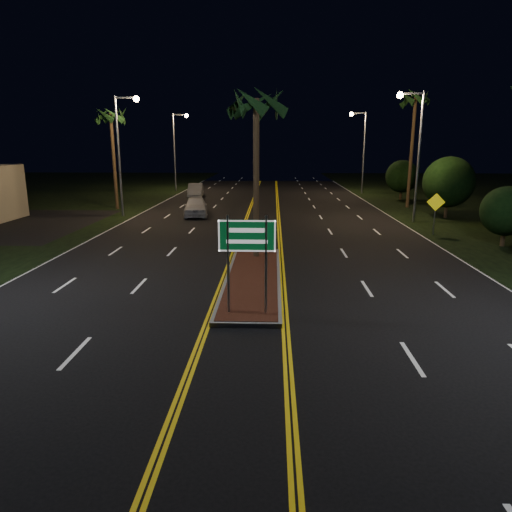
{
  "coord_description": "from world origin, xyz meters",
  "views": [
    {
      "loc": [
        0.81,
        -11.14,
        5.47
      ],
      "look_at": [
        0.26,
        3.43,
        1.9
      ],
      "focal_mm": 32.0,
      "sensor_mm": 36.0,
      "label": 1
    }
  ],
  "objects_px": {
    "highway_sign": "(247,245)",
    "car_near": "(196,205)",
    "palm_right_far": "(416,100)",
    "streetlight_right_far": "(361,143)",
    "streetlight_left_mid": "(123,142)",
    "streetlight_right_mid": "(414,142)",
    "shrub_mid": "(449,182)",
    "shrub_near": "(506,211)",
    "palm_left_far": "(111,116)",
    "car_far": "(196,189)",
    "palm_median": "(256,103)",
    "streetlight_left_far": "(177,143)",
    "warning_sign": "(435,208)",
    "shrub_far": "(402,176)",
    "median_island": "(253,278)"
  },
  "relations": [
    {
      "from": "palm_median",
      "to": "warning_sign",
      "type": "bearing_deg",
      "value": 31.8
    },
    {
      "from": "shrub_near",
      "to": "palm_left_far",
      "type": "bearing_deg",
      "value": 151.97
    },
    {
      "from": "streetlight_left_mid",
      "to": "palm_right_far",
      "type": "distance_m",
      "value": 24.42
    },
    {
      "from": "streetlight_right_far",
      "to": "car_far",
      "type": "height_order",
      "value": "streetlight_right_far"
    },
    {
      "from": "highway_sign",
      "to": "car_near",
      "type": "xyz_separation_m",
      "value": [
        -5.28,
        21.49,
        -1.53
      ]
    },
    {
      "from": "palm_right_far",
      "to": "streetlight_right_far",
      "type": "bearing_deg",
      "value": 100.33
    },
    {
      "from": "streetlight_right_mid",
      "to": "warning_sign",
      "type": "height_order",
      "value": "streetlight_right_mid"
    },
    {
      "from": "palm_median",
      "to": "palm_right_far",
      "type": "xyz_separation_m",
      "value": [
        12.8,
        19.5,
        1.87
      ]
    },
    {
      "from": "streetlight_left_mid",
      "to": "streetlight_right_far",
      "type": "distance_m",
      "value": 27.83
    },
    {
      "from": "car_near",
      "to": "streetlight_left_far",
      "type": "bearing_deg",
      "value": 97.11
    },
    {
      "from": "car_far",
      "to": "warning_sign",
      "type": "height_order",
      "value": "warning_sign"
    },
    {
      "from": "streetlight_right_mid",
      "to": "highway_sign",
      "type": "bearing_deg",
      "value": -118.93
    },
    {
      "from": "car_far",
      "to": "shrub_near",
      "type": "bearing_deg",
      "value": -54.27
    },
    {
      "from": "median_island",
      "to": "shrub_near",
      "type": "distance_m",
      "value": 15.32
    },
    {
      "from": "streetlight_left_mid",
      "to": "palm_right_far",
      "type": "bearing_deg",
      "value": 14.37
    },
    {
      "from": "highway_sign",
      "to": "palm_median",
      "type": "relative_size",
      "value": 0.39
    },
    {
      "from": "highway_sign",
      "to": "streetlight_right_mid",
      "type": "bearing_deg",
      "value": 61.07
    },
    {
      "from": "warning_sign",
      "to": "streetlight_right_far",
      "type": "bearing_deg",
      "value": 98.06
    },
    {
      "from": "median_island",
      "to": "shrub_mid",
      "type": "xyz_separation_m",
      "value": [
        14.0,
        17.0,
        2.64
      ]
    },
    {
      "from": "palm_median",
      "to": "car_near",
      "type": "height_order",
      "value": "palm_median"
    },
    {
      "from": "streetlight_left_far",
      "to": "palm_median",
      "type": "distance_m",
      "value": 35.18
    },
    {
      "from": "median_island",
      "to": "palm_left_far",
      "type": "xyz_separation_m",
      "value": [
        -12.8,
        21.0,
        7.66
      ]
    },
    {
      "from": "highway_sign",
      "to": "palm_right_far",
      "type": "xyz_separation_m",
      "value": [
        12.8,
        27.2,
        6.74
      ]
    },
    {
      "from": "highway_sign",
      "to": "warning_sign",
      "type": "xyz_separation_m",
      "value": [
        10.8,
        14.4,
        -0.72
      ]
    },
    {
      "from": "highway_sign",
      "to": "palm_left_far",
      "type": "bearing_deg",
      "value": 116.92
    },
    {
      "from": "shrub_mid",
      "to": "shrub_far",
      "type": "height_order",
      "value": "shrub_mid"
    },
    {
      "from": "car_far",
      "to": "warning_sign",
      "type": "distance_m",
      "value": 27.54
    },
    {
      "from": "streetlight_right_far",
      "to": "shrub_near",
      "type": "height_order",
      "value": "streetlight_right_far"
    },
    {
      "from": "streetlight_left_far",
      "to": "shrub_far",
      "type": "distance_m",
      "value": 25.9
    },
    {
      "from": "shrub_far",
      "to": "car_far",
      "type": "distance_m",
      "value": 21.46
    },
    {
      "from": "palm_left_far",
      "to": "shrub_far",
      "type": "xyz_separation_m",
      "value": [
        26.6,
        8.0,
        -5.41
      ]
    },
    {
      "from": "streetlight_left_far",
      "to": "palm_right_far",
      "type": "height_order",
      "value": "palm_right_far"
    },
    {
      "from": "streetlight_right_mid",
      "to": "palm_right_far",
      "type": "relative_size",
      "value": 0.87
    },
    {
      "from": "streetlight_right_far",
      "to": "palm_left_far",
      "type": "distance_m",
      "value": 27.36
    },
    {
      "from": "highway_sign",
      "to": "palm_median",
      "type": "height_order",
      "value": "palm_median"
    },
    {
      "from": "streetlight_right_mid",
      "to": "palm_median",
      "type": "distance_m",
      "value": 15.73
    },
    {
      "from": "palm_left_far",
      "to": "shrub_near",
      "type": "height_order",
      "value": "palm_left_far"
    },
    {
      "from": "highway_sign",
      "to": "car_far",
      "type": "distance_m",
      "value": 35.77
    },
    {
      "from": "streetlight_left_far",
      "to": "car_far",
      "type": "xyz_separation_m",
      "value": [
        3.07,
        -6.27,
        -4.84
      ]
    },
    {
      "from": "streetlight_right_mid",
      "to": "palm_left_far",
      "type": "height_order",
      "value": "streetlight_right_mid"
    },
    {
      "from": "streetlight_right_mid",
      "to": "shrub_mid",
      "type": "relative_size",
      "value": 1.95
    },
    {
      "from": "palm_left_far",
      "to": "palm_right_far",
      "type": "xyz_separation_m",
      "value": [
        25.6,
        2.0,
        1.4
      ]
    },
    {
      "from": "palm_right_far",
      "to": "car_near",
      "type": "bearing_deg",
      "value": -162.46
    },
    {
      "from": "streetlight_left_far",
      "to": "palm_median",
      "type": "relative_size",
      "value": 1.08
    },
    {
      "from": "palm_left_far",
      "to": "shrub_mid",
      "type": "xyz_separation_m",
      "value": [
        26.8,
        -4.0,
        -5.02
      ]
    },
    {
      "from": "streetlight_right_mid",
      "to": "shrub_mid",
      "type": "xyz_separation_m",
      "value": [
        3.39,
        2.0,
        -2.93
      ]
    },
    {
      "from": "highway_sign",
      "to": "streetlight_right_far",
      "type": "height_order",
      "value": "streetlight_right_far"
    },
    {
      "from": "streetlight_left_far",
      "to": "shrub_mid",
      "type": "height_order",
      "value": "streetlight_left_far"
    },
    {
      "from": "streetlight_right_mid",
      "to": "streetlight_right_far",
      "type": "distance_m",
      "value": 20.0
    },
    {
      "from": "car_near",
      "to": "warning_sign",
      "type": "bearing_deg",
      "value": -31.84
    }
  ]
}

